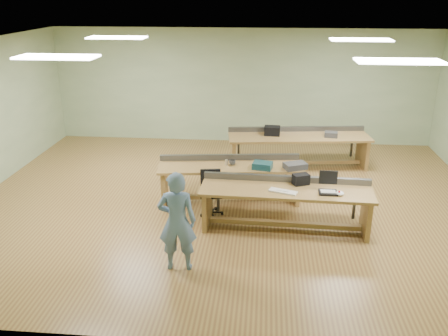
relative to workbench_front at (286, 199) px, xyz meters
The scene contains 21 objects.
floor 1.55m from the workbench_front, 135.78° to the left, with size 10.00×10.00×0.00m, color olive.
ceiling 2.84m from the workbench_front, 135.78° to the left, with size 10.00×10.00×0.00m, color silver.
wall_back 5.20m from the workbench_front, 101.68° to the left, with size 10.00×0.04×3.00m, color #9CB186.
wall_front 3.30m from the workbench_front, 109.08° to the right, with size 10.00×0.04×3.00m, color #9CB186.
fluor_panels 2.81m from the workbench_front, 135.78° to the left, with size 6.20×3.50×0.03m.
workbench_front is the anchor object (origin of this frame).
workbench_mid 1.48m from the workbench_front, 134.26° to the left, with size 2.82×1.05×0.86m.
workbench_back 3.18m from the workbench_front, 82.90° to the left, with size 3.32×1.26×0.86m.
person 2.16m from the workbench_front, 138.80° to the right, with size 0.56×0.37×1.54m, color slate.
laptop_base 0.73m from the workbench_front, 12.20° to the right, with size 0.30×0.25×0.03m, color black.
laptop_screen 0.81m from the workbench_front, ahead, with size 0.30×0.01×0.24m, color black.
keyboard 0.27m from the workbench_front, 109.12° to the right, with size 0.47×0.16×0.03m, color beige.
trackball_mouse 0.92m from the workbench_front, 12.78° to the right, with size 0.13×0.15×0.06m, color white.
camera_bag 0.44m from the workbench_front, 38.99° to the left, with size 0.27×0.17×0.19m, color black.
task_chair 1.44m from the workbench_front, 161.36° to the left, with size 0.51×0.51×0.83m.
parts_bin_teal 1.03m from the workbench_front, 114.54° to the left, with size 0.35×0.26×0.12m, color #143A41.
parts_bin_grey 1.02m from the workbench_front, 78.42° to the left, with size 0.41×0.26×0.11m, color #343437.
mug 1.48m from the workbench_front, 133.12° to the left, with size 0.12×0.12×0.10m, color #343437.
drinks_can 1.54m from the workbench_front, 136.57° to the left, with size 0.06×0.06×0.11m, color silver.
storage_box_back 3.15m from the workbench_front, 94.10° to the left, with size 0.36×0.26×0.20m, color black.
tray_back 3.30m from the workbench_front, 70.17° to the left, with size 0.29×0.21×0.12m, color #343437.
Camera 1 is at (0.65, -8.47, 3.93)m, focal length 38.00 mm.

